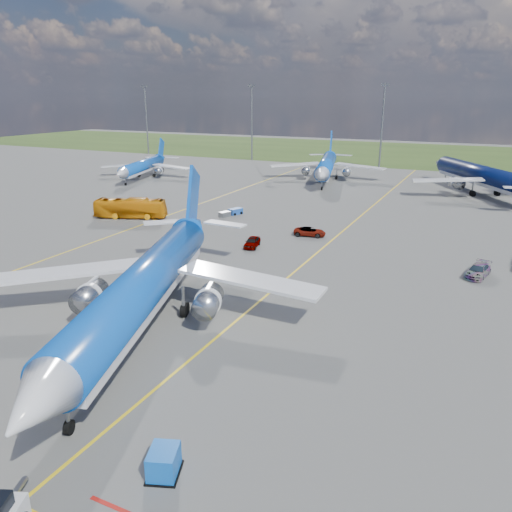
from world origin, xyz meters
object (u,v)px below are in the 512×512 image
at_px(apron_bus, 130,208).
at_px(baggage_tug_c, 232,212).
at_px(uld_container, 164,462).
at_px(service_car_b, 310,232).
at_px(bg_jet_nw, 143,178).
at_px(bg_jet_n, 477,193).
at_px(service_car_c, 478,271).
at_px(bg_jet_nnw, 326,181).
at_px(main_airliner, 147,328).
at_px(service_car_a, 252,242).

relative_size(apron_bus, baggage_tug_c, 2.53).
distance_m(uld_container, service_car_b, 49.87).
xyz_separation_m(bg_jet_nw, bg_jet_n, (75.73, 13.97, 0.00)).
xyz_separation_m(bg_jet_nw, service_car_c, (78.20, -40.51, 0.71)).
distance_m(bg_jet_nnw, bg_jet_n, 33.77).
relative_size(apron_bus, service_car_b, 2.57).
distance_m(main_airliner, baggage_tug_c, 43.85).
bearing_deg(service_car_c, apron_bus, -173.10).
bearing_deg(service_car_a, service_car_c, -10.27).
distance_m(apron_bus, service_car_b, 31.04).
height_order(bg_jet_n, baggage_tug_c, bg_jet_n).
bearing_deg(service_car_b, main_airliner, 165.11).
bearing_deg(main_airliner, baggage_tug_c, 89.26).
bearing_deg(main_airliner, apron_bus, 111.76).
bearing_deg(uld_container, bg_jet_nnw, 82.70).
distance_m(bg_jet_nnw, service_car_c, 66.96).
relative_size(service_car_a, service_car_c, 0.84).
relative_size(bg_jet_nw, apron_bus, 2.71).
height_order(main_airliner, baggage_tug_c, main_airliner).
height_order(bg_jet_nw, apron_bus, bg_jet_nw).
distance_m(bg_jet_nw, service_car_a, 64.72).
distance_m(bg_jet_nnw, baggage_tug_c, 41.67).
bearing_deg(main_airliner, bg_jet_nw, 108.87).
height_order(uld_container, service_car_b, uld_container).
height_order(bg_jet_n, service_car_b, bg_jet_n).
relative_size(main_airliner, service_car_b, 9.49).
distance_m(bg_jet_nw, apron_bus, 42.38).
height_order(service_car_b, baggage_tug_c, service_car_b).
xyz_separation_m(bg_jet_nw, bg_jet_nnw, (42.01, 15.82, 0.00)).
xyz_separation_m(bg_jet_nw, uld_container, (64.22, -81.53, 0.76)).
xyz_separation_m(uld_container, service_car_c, (13.99, 41.02, -0.05)).
height_order(bg_jet_nnw, service_car_a, bg_jet_nnw).
relative_size(main_airliner, uld_container, 23.15).
bearing_deg(apron_bus, bg_jet_n, -67.83).
relative_size(bg_jet_nnw, service_car_c, 8.06).
distance_m(uld_container, apron_bus, 61.56).
bearing_deg(baggage_tug_c, main_airliner, -50.89).
xyz_separation_m(bg_jet_n, baggage_tug_c, (-37.17, -39.67, 0.48)).
distance_m(service_car_c, baggage_tug_c, 42.32).
height_order(bg_jet_nw, service_car_a, bg_jet_nw).
height_order(apron_bus, service_car_b, apron_bus).
bearing_deg(bg_jet_nnw, bg_jet_nw, -173.43).
bearing_deg(service_car_b, baggage_tug_c, 57.60).
relative_size(bg_jet_nw, main_airliner, 0.73).
bearing_deg(uld_container, service_car_c, 51.02).
bearing_deg(service_car_c, service_car_a, -165.74).
bearing_deg(service_car_b, uld_container, -179.66).
bearing_deg(service_car_c, baggage_tug_c, 172.51).
xyz_separation_m(service_car_b, service_car_c, (23.05, -8.02, 0.06)).
xyz_separation_m(bg_jet_nw, main_airliner, (52.25, -67.36, 0.00)).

